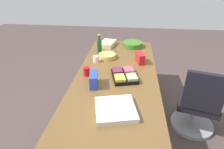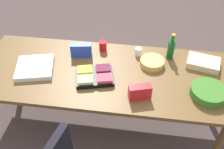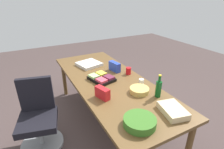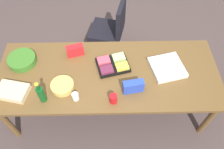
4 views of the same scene
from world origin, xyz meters
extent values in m
plane|color=#4A3B39|center=(0.00, 0.00, 0.00)|extent=(10.00, 10.00, 0.00)
cube|color=brown|center=(0.00, 0.00, 0.73)|extent=(2.54, 1.00, 0.04)
cylinder|color=brown|center=(-1.18, -0.41, 0.36)|extent=(0.07, 0.07, 0.71)
cylinder|color=brown|center=(-1.18, 0.41, 0.36)|extent=(0.07, 0.07, 0.71)
cylinder|color=brown|center=(1.18, 0.41, 0.36)|extent=(0.07, 0.07, 0.71)
cylinder|color=gray|center=(0.02, -1.05, 0.03)|extent=(0.56, 0.56, 0.05)
cylinder|color=gray|center=(0.02, -1.05, 0.23)|extent=(0.06, 0.06, 0.36)
cube|color=black|center=(0.02, -1.05, 0.41)|extent=(0.58, 0.58, 0.09)
cube|color=black|center=(-0.19, -1.00, 0.70)|extent=(0.16, 0.43, 0.48)
cube|color=silver|center=(-0.68, -0.05, 0.78)|extent=(0.43, 0.43, 0.05)
cube|color=black|center=(-0.06, -0.10, 0.77)|extent=(0.42, 0.36, 0.04)
cube|color=#ACD980|center=(-0.13, -0.19, 0.81)|extent=(0.17, 0.14, 0.03)
cube|color=#D9485D|center=(0.05, -0.14, 0.81)|extent=(0.17, 0.14, 0.03)
cube|color=yellow|center=(-0.16, -0.05, 0.81)|extent=(0.17, 0.14, 0.03)
cube|color=maroon|center=(0.01, -0.01, 0.81)|extent=(0.17, 0.14, 0.03)
cylinder|color=white|center=(0.34, 0.33, 0.80)|extent=(0.07, 0.07, 0.09)
cylinder|color=#D4B158|center=(0.49, 0.18, 0.78)|extent=(0.28, 0.28, 0.07)
cylinder|color=#3A7224|center=(1.00, -0.18, 0.79)|extent=(0.34, 0.34, 0.08)
cube|color=#2644B9|center=(-0.26, 0.23, 0.83)|extent=(0.23, 0.12, 0.15)
cube|color=beige|center=(1.01, 0.24, 0.79)|extent=(0.36, 0.29, 0.07)
cylinder|color=red|center=(-0.05, 0.37, 0.81)|extent=(0.09, 0.09, 0.11)
cube|color=red|center=(0.39, -0.29, 0.82)|extent=(0.21, 0.13, 0.14)
cylinder|color=#0E4D1B|center=(0.68, 0.33, 0.85)|extent=(0.09, 0.09, 0.20)
cylinder|color=#0E4D1B|center=(0.68, 0.33, 0.99)|extent=(0.04, 0.04, 0.08)
cylinder|color=gold|center=(0.68, 0.33, 1.04)|extent=(0.05, 0.05, 0.01)
camera|label=1|loc=(-1.98, -0.17, 1.88)|focal=29.56mm
camera|label=2|loc=(0.35, -1.85, 2.44)|focal=40.33mm
camera|label=3|loc=(2.08, -1.06, 1.94)|focal=28.57mm
camera|label=4|loc=(-0.01, 1.49, 2.78)|focal=35.48mm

